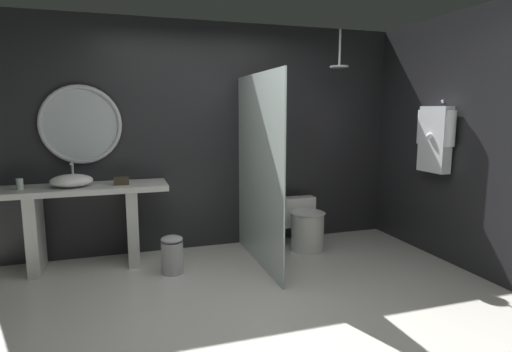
# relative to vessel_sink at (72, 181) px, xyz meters

# --- Properties ---
(ground_plane) EXTENTS (5.76, 5.76, 0.00)m
(ground_plane) POSITION_rel_vessel_sink_xyz_m (1.47, -1.53, -0.92)
(ground_plane) COLOR silver
(back_wall_panel) EXTENTS (4.80, 0.10, 2.60)m
(back_wall_panel) POSITION_rel_vessel_sink_xyz_m (1.47, 0.37, 0.38)
(back_wall_panel) COLOR #232326
(back_wall_panel) RESTS_ON ground_plane
(side_wall_right) EXTENTS (0.10, 2.47, 2.60)m
(side_wall_right) POSITION_rel_vessel_sink_xyz_m (3.82, -0.77, 0.38)
(side_wall_right) COLOR #232326
(side_wall_right) RESTS_ON ground_plane
(vanity_counter) EXTENTS (1.67, 0.53, 0.85)m
(vanity_counter) POSITION_rel_vessel_sink_xyz_m (0.10, 0.04, -0.36)
(vanity_counter) COLOR silver
(vanity_counter) RESTS_ON ground_plane
(vessel_sink) EXTENTS (0.41, 0.33, 0.24)m
(vessel_sink) POSITION_rel_vessel_sink_xyz_m (0.00, 0.00, 0.00)
(vessel_sink) COLOR white
(vessel_sink) RESTS_ON vanity_counter
(tumbler_cup) EXTENTS (0.07, 0.07, 0.11)m
(tumbler_cup) POSITION_rel_vessel_sink_xyz_m (-0.46, 0.00, -0.01)
(tumbler_cup) COLOR silver
(tumbler_cup) RESTS_ON vanity_counter
(tissue_box) EXTENTS (0.15, 0.12, 0.07)m
(tissue_box) POSITION_rel_vessel_sink_xyz_m (0.47, 0.00, -0.03)
(tissue_box) COLOR #3D3323
(tissue_box) RESTS_ON vanity_counter
(round_wall_mirror) EXTENTS (0.83, 0.05, 0.83)m
(round_wall_mirror) POSITION_rel_vessel_sink_xyz_m (0.10, 0.28, 0.54)
(round_wall_mirror) COLOR #B7B7BC
(shower_glass_panel) EXTENTS (0.02, 1.46, 1.98)m
(shower_glass_panel) POSITION_rel_vessel_sink_xyz_m (1.83, -0.41, 0.07)
(shower_glass_panel) COLOR silver
(shower_glass_panel) RESTS_ON ground_plane
(rain_shower_head) EXTENTS (0.21, 0.21, 0.41)m
(rain_shower_head) POSITION_rel_vessel_sink_xyz_m (2.87, -0.15, 1.22)
(rain_shower_head) COLOR #B7B7BC
(hanging_bathrobe) EXTENTS (0.20, 0.53, 0.77)m
(hanging_bathrobe) POSITION_rel_vessel_sink_xyz_m (3.68, -0.81, 0.41)
(hanging_bathrobe) COLOR #B7B7BC
(toilet) EXTENTS (0.40, 0.56, 0.57)m
(toilet) POSITION_rel_vessel_sink_xyz_m (2.50, -0.12, -0.65)
(toilet) COLOR white
(toilet) RESTS_ON ground_plane
(waste_bin) EXTENTS (0.22, 0.22, 0.38)m
(waste_bin) POSITION_rel_vessel_sink_xyz_m (0.92, -0.42, -0.73)
(waste_bin) COLOR #B7B7BC
(waste_bin) RESTS_ON ground_plane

